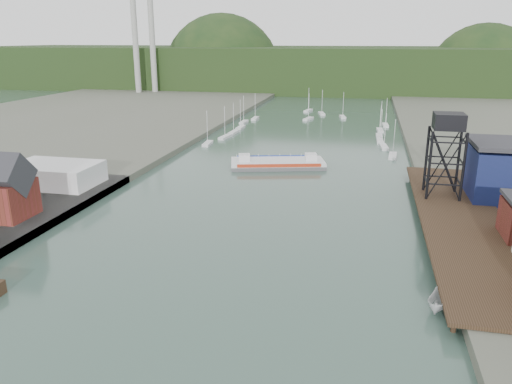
% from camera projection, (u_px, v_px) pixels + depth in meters
% --- Properties ---
extents(ground, '(600.00, 600.00, 0.00)m').
position_uv_depth(ground, '(151.00, 359.00, 51.18)').
color(ground, '#2A4136').
rests_on(ground, ground).
extents(east_pier, '(14.00, 70.00, 2.45)m').
position_uv_depth(east_pier, '(462.00, 220.00, 84.84)').
color(east_pier, black).
rests_on(east_pier, ground).
extents(white_shed, '(18.00, 12.00, 4.50)m').
position_uv_depth(white_shed, '(55.00, 174.00, 105.85)').
color(white_shed, silver).
rests_on(white_shed, west_quay).
extents(lift_tower, '(6.50, 6.50, 16.00)m').
position_uv_depth(lift_tower, '(448.00, 127.00, 93.32)').
color(lift_tower, black).
rests_on(lift_tower, east_pier).
extents(marina_sailboats, '(57.71, 92.65, 0.90)m').
position_uv_depth(marina_sailboats, '(310.00, 128.00, 180.15)').
color(marina_sailboats, silver).
rests_on(marina_sailboats, ground).
extents(smokestacks, '(11.20, 8.20, 60.00)m').
position_uv_depth(smokestacks, '(144.00, 41.00, 281.24)').
color(smokestacks, '#9E9E99').
rests_on(smokestacks, ground).
extents(distant_hills, '(500.00, 120.00, 80.00)m').
position_uv_depth(distant_hills, '(333.00, 72.00, 329.91)').
color(distant_hills, black).
rests_on(distant_hills, ground).
extents(chain_ferry, '(25.25, 15.28, 3.40)m').
position_uv_depth(chain_ferry, '(278.00, 163.00, 127.19)').
color(chain_ferry, '#535255').
rests_on(chain_ferry, ground).
extents(motorboat, '(4.03, 6.22, 2.25)m').
position_uv_depth(motorboat, '(439.00, 302.00, 59.98)').
color(motorboat, silver).
rests_on(motorboat, ground).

